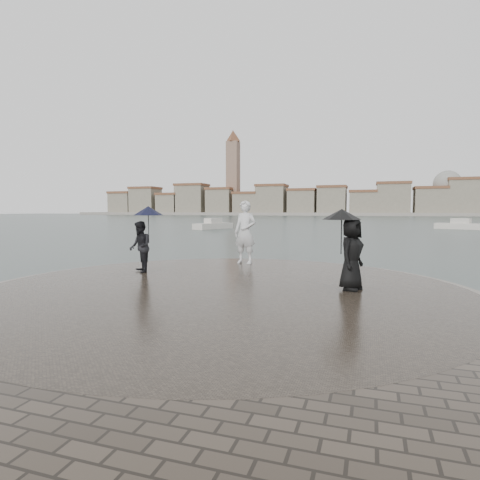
% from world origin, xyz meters
% --- Properties ---
extents(ground, '(400.00, 400.00, 0.00)m').
position_xyz_m(ground, '(0.00, 0.00, 0.00)').
color(ground, '#2B3835').
rests_on(ground, ground).
extents(kerb_ring, '(12.50, 12.50, 0.32)m').
position_xyz_m(kerb_ring, '(0.00, 3.50, 0.16)').
color(kerb_ring, gray).
rests_on(kerb_ring, ground).
extents(quay_tip, '(11.90, 11.90, 0.36)m').
position_xyz_m(quay_tip, '(0.00, 3.50, 0.18)').
color(quay_tip, '#2D261E').
rests_on(quay_tip, ground).
extents(statue, '(0.90, 0.67, 2.26)m').
position_xyz_m(statue, '(-0.84, 7.93, 1.49)').
color(statue, silver).
rests_on(statue, quay_tip).
extents(visitor_left, '(1.20, 1.05, 2.04)m').
position_xyz_m(visitor_left, '(-3.23, 4.98, 1.43)').
color(visitor_left, black).
rests_on(visitor_left, quay_tip).
extents(visitor_right, '(1.13, 1.07, 1.95)m').
position_xyz_m(visitor_right, '(2.97, 4.17, 1.45)').
color(visitor_right, black).
rests_on(visitor_right, quay_tip).
extents(far_skyline, '(260.00, 20.00, 37.00)m').
position_xyz_m(far_skyline, '(-6.29, 160.71, 5.61)').
color(far_skyline, gray).
rests_on(far_skyline, ground).
extents(boats, '(40.74, 13.39, 1.50)m').
position_xyz_m(boats, '(6.85, 41.90, 0.38)').
color(boats, beige).
rests_on(boats, ground).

